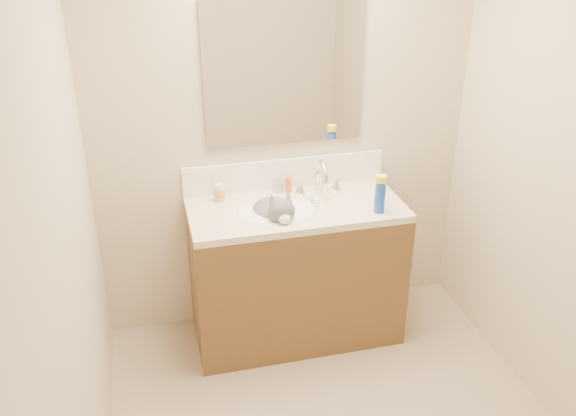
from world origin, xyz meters
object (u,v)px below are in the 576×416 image
amber_bottle (289,185)px  silver_jar (278,187)px  pill_bottle (220,192)px  spray_can (380,199)px  faucet (321,179)px  basin (277,222)px  vanity_cabinet (296,275)px  cat (276,216)px

amber_bottle → silver_jar: bearing=161.3°
pill_bottle → spray_can: (0.82, -0.36, 0.03)m
pill_bottle → faucet: bearing=-4.1°
basin → spray_can: bearing=-15.2°
faucet → silver_jar: (-0.23, 0.07, -0.05)m
vanity_cabinet → cat: 0.43m
cat → pill_bottle: 0.35m
basin → amber_bottle: amber_bottle is taller
silver_jar → cat: bearing=-106.8°
spray_can → faucet: bearing=127.4°
faucet → silver_jar: bearing=162.3°
silver_jar → pill_bottle: bearing=-174.7°
basin → silver_jar: bearing=74.5°
pill_bottle → basin: bearing=-36.6°
faucet → basin: bearing=-150.9°
vanity_cabinet → amber_bottle: (0.00, 0.19, 0.50)m
faucet → cat: bearing=-152.4°
cat → pill_bottle: (-0.28, 0.20, 0.08)m
basin → spray_can: 0.58m
vanity_cabinet → basin: 0.40m
vanity_cabinet → spray_can: size_ratio=7.54×
faucet → spray_can: faucet is taller
vanity_cabinet → basin: bearing=-166.0°
silver_jar → spray_can: bearing=-39.4°
basin → amber_bottle: size_ratio=4.87×
amber_bottle → spray_can: bearing=-41.6°
cat → spray_can: (0.54, -0.16, 0.11)m
vanity_cabinet → pill_bottle: size_ratio=11.92×
basin → pill_bottle: bearing=143.4°
vanity_cabinet → basin: size_ratio=2.67×
amber_bottle → spray_can: size_ratio=0.58×
silver_jar → amber_bottle: (0.06, -0.02, 0.01)m
faucet → pill_bottle: 0.58m
vanity_cabinet → silver_jar: silver_jar is taller
basin → pill_bottle: (-0.28, 0.21, 0.12)m
faucet → amber_bottle: bearing=162.6°
vanity_cabinet → cat: bearing=-170.2°
faucet → silver_jar: size_ratio=4.44×
amber_bottle → spray_can: (0.42, -0.37, 0.03)m
pill_bottle → amber_bottle: bearing=1.9°
faucet → cat: size_ratio=0.71×
faucet → cat: (-0.30, -0.16, -0.12)m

